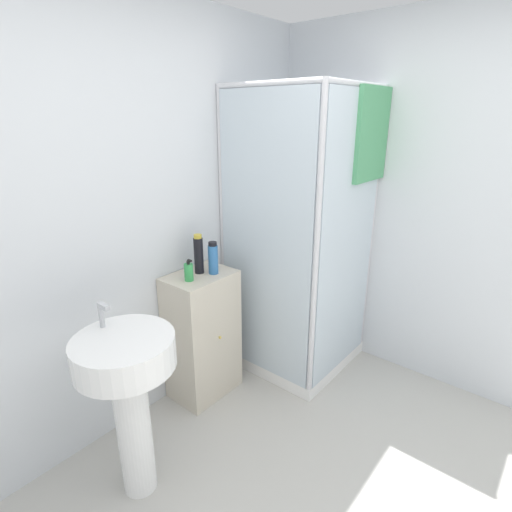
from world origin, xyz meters
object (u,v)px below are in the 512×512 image
(sink, at_px, (128,384))
(soap_dispenser, at_px, (189,272))
(shampoo_bottle_tall_black, at_px, (199,254))
(shampoo_bottle_blue, at_px, (213,258))

(sink, xyz_separation_m, soap_dispenser, (0.66, 0.29, 0.30))
(soap_dispenser, distance_m, shampoo_bottle_tall_black, 0.15)
(shampoo_bottle_blue, bearing_deg, soap_dispenser, 169.89)
(sink, distance_m, shampoo_bottle_blue, 0.94)
(soap_dispenser, distance_m, shampoo_bottle_blue, 0.19)
(sink, xyz_separation_m, shampoo_bottle_blue, (0.84, 0.26, 0.34))
(sink, height_order, shampoo_bottle_blue, shampoo_bottle_blue)
(sink, height_order, shampoo_bottle_tall_black, shampoo_bottle_tall_black)
(shampoo_bottle_tall_black, bearing_deg, shampoo_bottle_blue, -56.80)
(sink, distance_m, shampoo_bottle_tall_black, 0.93)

